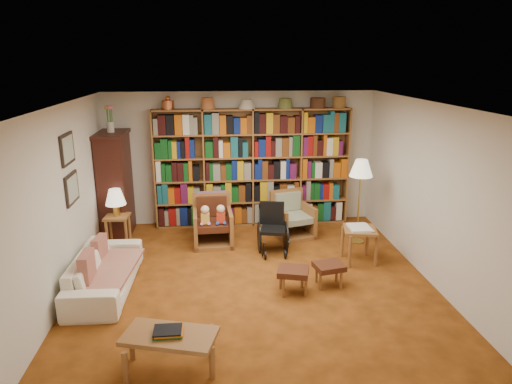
{
  "coord_description": "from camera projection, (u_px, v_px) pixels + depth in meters",
  "views": [
    {
      "loc": [
        -0.54,
        -5.95,
        3.06
      ],
      "look_at": [
        0.1,
        0.6,
        1.14
      ],
      "focal_mm": 32.0,
      "sensor_mm": 36.0,
      "label": 1
    }
  ],
  "objects": [
    {
      "name": "bookshelf",
      "position": [
        252.0,
        164.0,
        8.51
      ],
      "size": [
        3.6,
        0.3,
        2.42
      ],
      "color": "brown",
      "rests_on": "floor"
    },
    {
      "name": "footstool_b",
      "position": [
        329.0,
        268.0,
        6.33
      ],
      "size": [
        0.45,
        0.4,
        0.33
      ],
      "color": "#492213",
      "rests_on": "floor"
    },
    {
      "name": "armchair_sage",
      "position": [
        292.0,
        219.0,
        8.19
      ],
      "size": [
        0.82,
        0.83,
        0.8
      ],
      "color": "brown",
      "rests_on": "floor"
    },
    {
      "name": "side_table_papers",
      "position": [
        360.0,
        234.0,
        7.05
      ],
      "size": [
        0.57,
        0.57,
        0.58
      ],
      "color": "brown",
      "rests_on": "floor"
    },
    {
      "name": "floor",
      "position": [
        253.0,
        279.0,
        6.59
      ],
      "size": [
        5.0,
        5.0,
        0.0
      ],
      "primitive_type": "plane",
      "color": "#8F4816",
      "rests_on": "ground"
    },
    {
      "name": "wheelchair",
      "position": [
        273.0,
        230.0,
        7.47
      ],
      "size": [
        0.48,
        0.66,
        0.82
      ],
      "color": "black",
      "rests_on": "floor"
    },
    {
      "name": "sofa_throw",
      "position": [
        108.0,
        269.0,
        6.24
      ],
      "size": [
        0.81,
        1.34,
        0.04
      ],
      "primitive_type": "cube",
      "rotation": [
        0.0,
        0.0,
        -0.1
      ],
      "color": "beige",
      "rests_on": "sofa"
    },
    {
      "name": "cushion_left",
      "position": [
        100.0,
        249.0,
        6.51
      ],
      "size": [
        0.16,
        0.36,
        0.34
      ],
      "primitive_type": "cube",
      "rotation": [
        0.0,
        0.0,
        -0.15
      ],
      "color": "maroon",
      "rests_on": "sofa"
    },
    {
      "name": "cushion_right",
      "position": [
        87.0,
        271.0,
        5.84
      ],
      "size": [
        0.13,
        0.4,
        0.4
      ],
      "primitive_type": "cube",
      "rotation": [
        0.0,
        0.0,
        0.0
      ],
      "color": "maroon",
      "rests_on": "sofa"
    },
    {
      "name": "curio_cabinet",
      "position": [
        116.0,
        183.0,
        8.03
      ],
      "size": [
        0.5,
        0.95,
        2.4
      ],
      "color": "#3C1610",
      "rests_on": "floor"
    },
    {
      "name": "wall_back",
      "position": [
        241.0,
        158.0,
        8.63
      ],
      "size": [
        5.0,
        0.0,
        5.0
      ],
      "primitive_type": "plane",
      "rotation": [
        1.57,
        0.0,
        0.0
      ],
      "color": "silver",
      "rests_on": "floor"
    },
    {
      "name": "wall_front",
      "position": [
        280.0,
        282.0,
        3.85
      ],
      "size": [
        5.0,
        0.0,
        5.0
      ],
      "primitive_type": "plane",
      "rotation": [
        -1.57,
        0.0,
        0.0
      ],
      "color": "silver",
      "rests_on": "floor"
    },
    {
      "name": "footstool_a",
      "position": [
        293.0,
        273.0,
        6.15
      ],
      "size": [
        0.49,
        0.44,
        0.35
      ],
      "color": "#492213",
      "rests_on": "floor"
    },
    {
      "name": "floor_lamp",
      "position": [
        361.0,
        172.0,
        7.58
      ],
      "size": [
        0.39,
        0.39,
        1.46
      ],
      "color": "#B6953A",
      "rests_on": "floor"
    },
    {
      "name": "coffee_table",
      "position": [
        170.0,
        338.0,
        4.59
      ],
      "size": [
        1.02,
        0.7,
        0.46
      ],
      "color": "brown",
      "rests_on": "floor"
    },
    {
      "name": "armchair_leather",
      "position": [
        213.0,
        223.0,
        7.83
      ],
      "size": [
        0.69,
        0.74,
        0.85
      ],
      "color": "brown",
      "rests_on": "floor"
    },
    {
      "name": "framed_pictures",
      "position": [
        70.0,
        169.0,
        6.19
      ],
      "size": [
        0.03,
        0.52,
        0.97
      ],
      "color": "black",
      "rests_on": "wall_left"
    },
    {
      "name": "wall_left",
      "position": [
        65.0,
        202.0,
        6.01
      ],
      "size": [
        0.0,
        5.0,
        5.0
      ],
      "primitive_type": "plane",
      "rotation": [
        1.57,
        0.0,
        1.57
      ],
      "color": "silver",
      "rests_on": "floor"
    },
    {
      "name": "ceiling",
      "position": [
        253.0,
        104.0,
        5.89
      ],
      "size": [
        5.0,
        5.0,
        0.0
      ],
      "primitive_type": "plane",
      "rotation": [
        3.14,
        0.0,
        0.0
      ],
      "color": "white",
      "rests_on": "wall_back"
    },
    {
      "name": "side_table_lamp",
      "position": [
        118.0,
        224.0,
        7.62
      ],
      "size": [
        0.42,
        0.42,
        0.56
      ],
      "color": "brown",
      "rests_on": "floor"
    },
    {
      "name": "sofa",
      "position": [
        105.0,
        271.0,
        6.24
      ],
      "size": [
        1.83,
        0.76,
        0.53
      ],
      "primitive_type": "imported",
      "rotation": [
        0.0,
        0.0,
        1.54
      ],
      "color": "white",
      "rests_on": "floor"
    },
    {
      "name": "table_lamp",
      "position": [
        115.0,
        198.0,
        7.49
      ],
      "size": [
        0.34,
        0.34,
        0.46
      ],
      "color": "#B6953A",
      "rests_on": "side_table_lamp"
    },
    {
      "name": "wall_right",
      "position": [
        428.0,
        192.0,
        6.47
      ],
      "size": [
        0.0,
        5.0,
        5.0
      ],
      "primitive_type": "plane",
      "rotation": [
        1.57,
        0.0,
        -1.57
      ],
      "color": "silver",
      "rests_on": "floor"
    }
  ]
}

